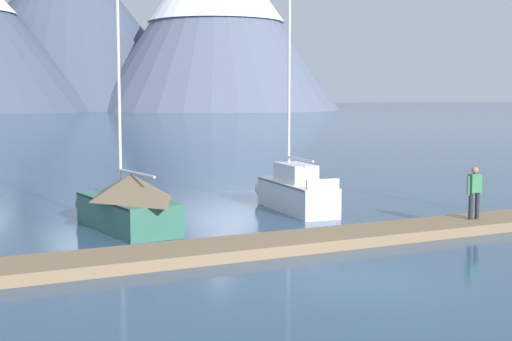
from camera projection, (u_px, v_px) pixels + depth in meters
The scene contains 7 objects.
ground_plane at pixel (360, 281), 17.03m from camera, with size 700.00×700.00×0.00m, color #2D4C6B.
mountain_east_summit at pixel (68, 19), 221.43m from camera, with size 82.11×82.11×52.52m.
mountain_rear_spur at pixel (216, 12), 207.16m from camera, with size 69.67×69.67×51.32m.
dock at pixel (285, 243), 20.66m from camera, with size 28.83×3.81×0.30m.
sailboat_second_berth at pixel (123, 202), 23.76m from camera, with size 2.63×6.03×7.75m.
sailboat_mid_dock_port at pixel (291, 190), 27.81m from camera, with size 1.63×5.95×8.65m.
person_on_dock at pixel (474, 189), 23.67m from camera, with size 0.59×0.23×1.69m.
Camera 1 is at (-8.83, -14.35, 4.26)m, focal length 52.02 mm.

